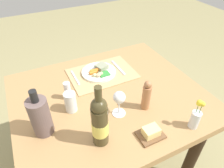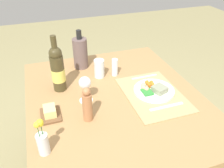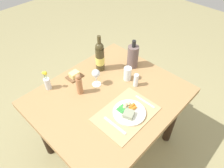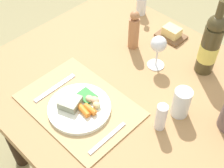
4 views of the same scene
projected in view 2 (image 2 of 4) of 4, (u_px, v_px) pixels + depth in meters
dining_table at (115, 112)px, 1.39m from camera, size 1.15×0.99×0.75m
placemat at (153, 94)px, 1.34m from camera, size 0.45×0.32×0.01m
dinner_plate at (154, 90)px, 1.35m from camera, size 0.24×0.24×0.05m
fork at (167, 107)px, 1.24m from camera, size 0.02×0.20×0.00m
knife at (144, 77)px, 1.50m from camera, size 0.01×0.18×0.00m
flower_vase at (42, 140)px, 0.95m from camera, size 0.05×0.05×0.18m
water_tumbler at (99, 70)px, 1.49m from camera, size 0.07×0.07×0.12m
pepper_mill at (87, 105)px, 1.11m from camera, size 0.05×0.05×0.19m
butter_dish at (50, 113)px, 1.17m from camera, size 0.13×0.10×0.06m
wine_glass at (85, 84)px, 1.23m from camera, size 0.08×0.08×0.15m
salt_shaker at (115, 67)px, 1.50m from camera, size 0.04×0.04×0.12m
cooler_bottle at (80, 53)px, 1.57m from camera, size 0.10×0.10×0.27m
wine_bottle at (58, 69)px, 1.32m from camera, size 0.08×0.08×0.34m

